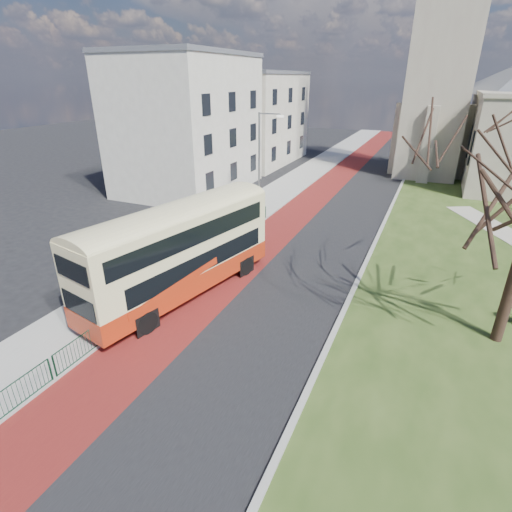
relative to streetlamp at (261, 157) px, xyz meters
The scene contains 12 objects.
ground 19.08m from the streetlamp, 76.42° to the right, with size 160.00×160.00×0.00m, color black.
road_carriageway 7.70m from the streetlamp, 18.88° to the left, with size 9.00×120.00×0.01m, color black.
bus_lane 5.91m from the streetlamp, 32.43° to the left, with size 3.40×120.00×0.01m, color #591414.
pavement_west 5.00m from the streetlamp, 108.07° to the left, with size 4.00×120.00×0.12m, color gray.
kerb_west 5.13m from the streetlamp, 56.03° to the left, with size 0.25×120.00×0.13m, color #999993.
kerb_east 12.07m from the streetlamp, 20.95° to the left, with size 0.25×80.00×0.13m, color #999993.
pedestrian_railing 14.64m from the streetlamp, 84.30° to the right, with size 0.07×24.00×1.12m.
gothic_church 27.55m from the streetlamp, 49.79° to the left, with size 16.38×18.00×40.00m.
street_block_near 10.62m from the streetlamp, 157.49° to the left, with size 10.30×14.30×13.00m.
street_block_far 22.24m from the streetlamp, 115.76° to the left, with size 10.30×16.30×11.50m.
streetlamp is the anchor object (origin of this frame).
bus 15.71m from the streetlamp, 81.93° to the right, with size 5.03×11.75×4.79m.
Camera 1 is at (9.01, -12.95, 10.67)m, focal length 28.00 mm.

